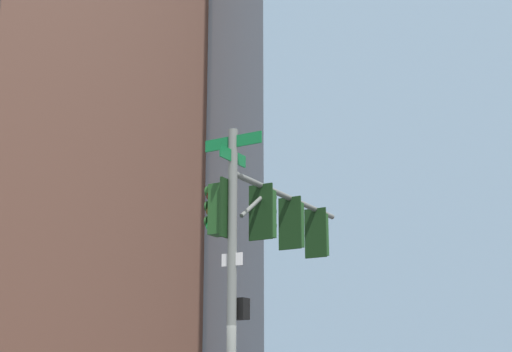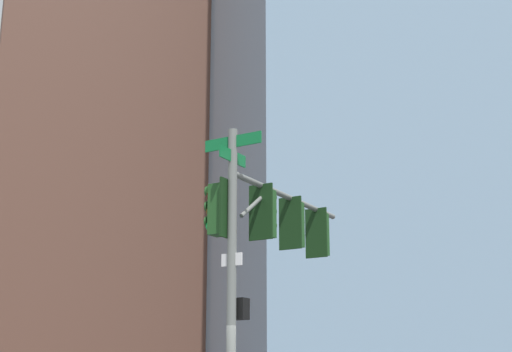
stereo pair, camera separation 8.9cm
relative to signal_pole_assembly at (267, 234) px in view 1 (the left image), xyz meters
The scene contains 4 objects.
signal_pole_assembly is the anchor object (origin of this frame).
building_brick_nearside 46.22m from the signal_pole_assembly, 82.51° to the left, with size 21.40×16.99×52.04m, color brown.
building_brick_midblock 40.18m from the signal_pole_assembly, 56.03° to the left, with size 17.89×17.03×40.90m, color brown.
building_brick_farside 56.36m from the signal_pole_assembly, 57.05° to the left, with size 23.24×15.09×39.54m, color brown.
Camera 1 is at (-5.12, -13.34, 1.42)m, focal length 53.82 mm.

